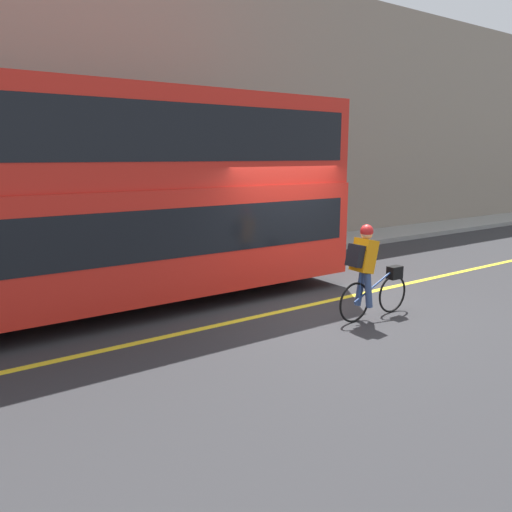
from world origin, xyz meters
TOP-DOWN VIEW (x-y plane):
  - ground_plane at (0.00, 0.00)m, footprint 80.00×80.00m
  - road_center_line at (0.00, 0.24)m, footprint 50.00×0.14m
  - sidewalk_curb at (0.00, 4.76)m, footprint 60.00×1.76m
  - building_facade at (0.00, 5.79)m, footprint 60.00×0.30m
  - bus at (-3.74, 2.17)m, footprint 10.56×2.59m
  - cyclist_on_bike at (0.29, -0.89)m, footprint 1.60×0.32m

SIDE VIEW (x-z plane):
  - ground_plane at x=0.00m, z-range 0.00..0.00m
  - road_center_line at x=0.00m, z-range 0.00..0.01m
  - sidewalk_curb at x=0.00m, z-range 0.00..0.15m
  - cyclist_on_bike at x=0.29m, z-range 0.06..1.67m
  - bus at x=-3.74m, z-range 0.21..4.00m
  - building_facade at x=0.00m, z-range 0.00..7.62m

